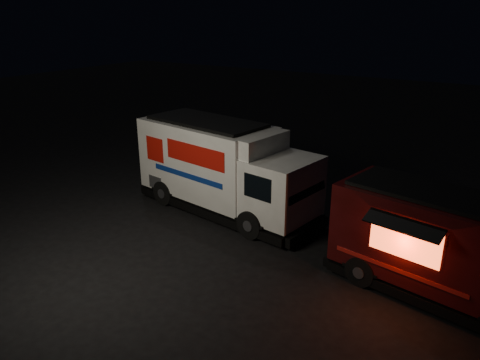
% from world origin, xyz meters
% --- Properties ---
extents(ground, '(80.00, 80.00, 0.00)m').
position_xyz_m(ground, '(0.00, 0.00, 0.00)').
color(ground, black).
rests_on(ground, ground).
extents(white_truck, '(7.38, 3.48, 3.21)m').
position_xyz_m(white_truck, '(-0.49, 2.54, 1.61)').
color(white_truck, white).
rests_on(white_truck, ground).
extents(red_truck, '(6.15, 3.22, 2.72)m').
position_xyz_m(red_truck, '(7.09, 1.00, 1.36)').
color(red_truck, '#3E0B0D').
rests_on(red_truck, ground).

